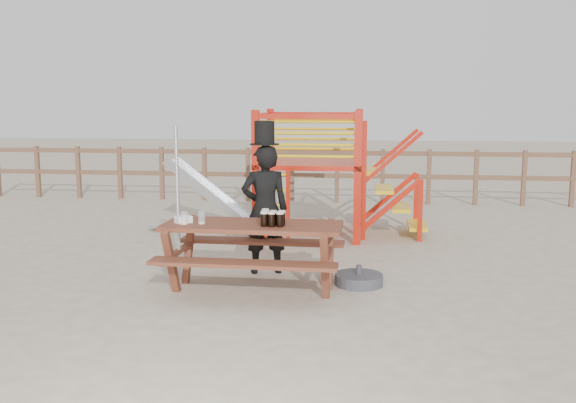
{
  "coord_description": "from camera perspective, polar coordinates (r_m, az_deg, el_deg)",
  "views": [
    {
      "loc": [
        1.1,
        -7.13,
        2.24
      ],
      "look_at": [
        0.15,
        0.8,
        0.98
      ],
      "focal_mm": 40.0,
      "sensor_mm": 36.0,
      "label": 1
    }
  ],
  "objects": [
    {
      "name": "paper_bag",
      "position": [
        7.68,
        -9.29,
        -1.58
      ],
      "size": [
        0.23,
        0.22,
        0.08
      ],
      "primitive_type": "cube",
      "rotation": [
        0.0,
        0.0,
        0.7
      ],
      "color": "white",
      "rests_on": "picnic_table"
    },
    {
      "name": "empty_glasses",
      "position": [
        7.58,
        -8.44,
        -1.48
      ],
      "size": [
        0.27,
        0.13,
        0.15
      ],
      "color": "silver",
      "rests_on": "picnic_table"
    },
    {
      "name": "playground_fort",
      "position": [
        10.82,
        1.62,
        2.75
      ],
      "size": [
        4.71,
        1.84,
        2.1
      ],
      "color": "#B71B0C",
      "rests_on": "ground"
    },
    {
      "name": "man_with_hat",
      "position": [
        8.32,
        -2.07,
        -0.39
      ],
      "size": [
        0.7,
        0.56,
        1.99
      ],
      "rotation": [
        0.0,
        0.0,
        3.42
      ],
      "color": "black",
      "rests_on": "ground"
    },
    {
      "name": "stout_pints",
      "position": [
        7.41,
        -1.47,
        -1.49
      ],
      "size": [
        0.29,
        0.28,
        0.17
      ],
      "color": "black",
      "rests_on": "picnic_table"
    },
    {
      "name": "picnic_table",
      "position": [
        7.61,
        -3.16,
        -4.19
      ],
      "size": [
        2.13,
        1.5,
        0.81
      ],
      "rotation": [
        0.0,
        0.0,
        -0.03
      ],
      "color": "brown",
      "rests_on": "ground"
    },
    {
      "name": "back_fence",
      "position": [
        14.25,
        2.37,
        2.88
      ],
      "size": [
        15.09,
        0.09,
        1.2
      ],
      "color": "brown",
      "rests_on": "ground"
    },
    {
      "name": "metal_pole",
      "position": [
        7.66,
        -9.77,
        -0.67
      ],
      "size": [
        0.04,
        0.04,
        1.95
      ],
      "primitive_type": "cylinder",
      "color": "#B2B2B7",
      "rests_on": "ground"
    },
    {
      "name": "ground",
      "position": [
        7.55,
        -1.88,
        -8.3
      ],
      "size": [
        60.0,
        60.0,
        0.0
      ],
      "primitive_type": "plane",
      "color": "#BCAB92",
      "rests_on": "ground"
    },
    {
      "name": "parasol_base",
      "position": [
        7.97,
        6.31,
        -6.9
      ],
      "size": [
        0.59,
        0.59,
        0.25
      ],
      "color": "#3B3B40",
      "rests_on": "ground"
    }
  ]
}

